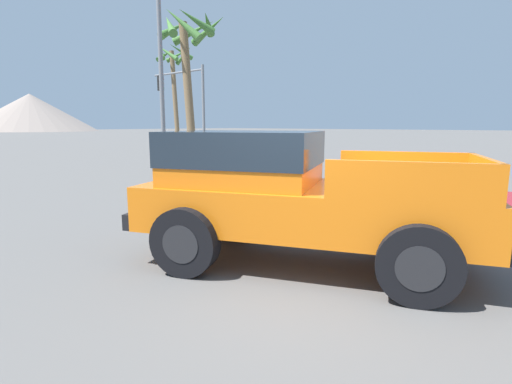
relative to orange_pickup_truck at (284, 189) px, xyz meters
name	(u,v)px	position (x,y,z in m)	size (l,w,h in m)	color
ground_plane	(306,273)	(-0.18, -0.55, -1.15)	(320.00, 320.00, 0.00)	#5B5956
orange_pickup_truck	(284,189)	(0.00, 0.00, 0.00)	(3.74, 5.48, 2.01)	orange
red_convertible_car	(427,203)	(4.11, -0.81, -0.72)	(2.38, 4.49, 1.04)	#B21419
traffic_light_main	(183,95)	(10.52, 15.49, 2.67)	(0.38, 4.56, 5.37)	slate
street_lamp_post	(160,42)	(2.92, 7.02, 3.45)	(0.90, 0.24, 7.65)	slate
palm_tree_tall	(190,52)	(6.75, 10.23, 4.03)	(2.86, 2.74, 6.82)	brown
palm_tree_short	(174,71)	(15.65, 22.88, 5.12)	(3.02, 2.88, 8.29)	brown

